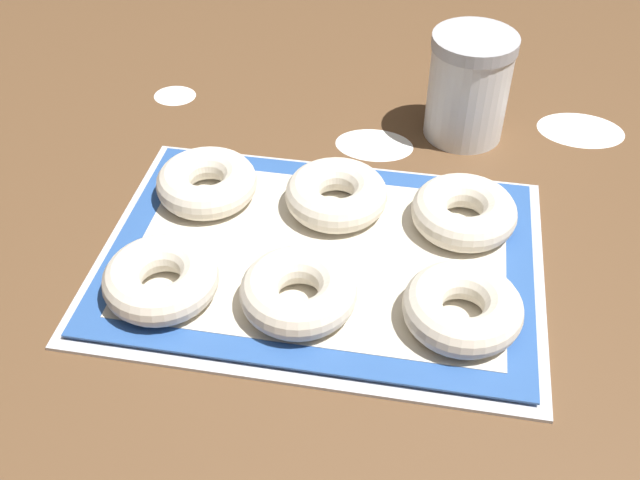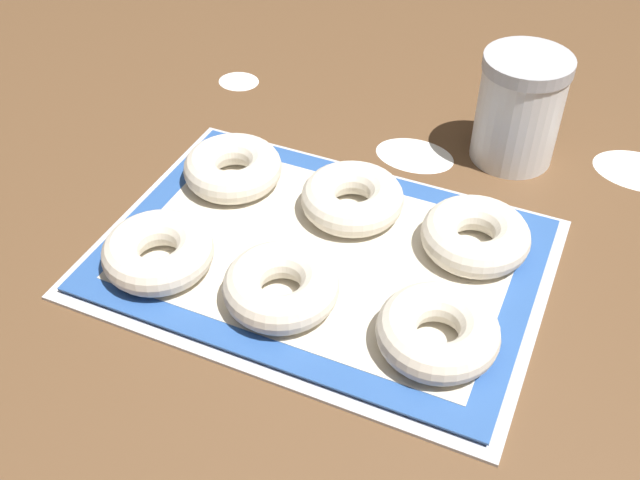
{
  "view_description": "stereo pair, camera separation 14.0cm",
  "coord_description": "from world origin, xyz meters",
  "px_view_note": "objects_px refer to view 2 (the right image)",
  "views": [
    {
      "loc": [
        0.08,
        -0.57,
        0.56
      ],
      "look_at": [
        -0.02,
        -0.0,
        0.03
      ],
      "focal_mm": 42.0,
      "sensor_mm": 36.0,
      "label": 1
    },
    {
      "loc": [
        0.22,
        -0.53,
        0.56
      ],
      "look_at": [
        -0.02,
        -0.0,
        0.03
      ],
      "focal_mm": 42.0,
      "sensor_mm": 36.0,
      "label": 2
    }
  ],
  "objects_px": {
    "bagel_back_left": "(233,168)",
    "bagel_back_center": "(352,198)",
    "bagel_back_right": "(475,236)",
    "flour_canister": "(519,109)",
    "baking_tray": "(320,258)",
    "bagel_front_right": "(438,332)",
    "bagel_front_left": "(158,252)",
    "bagel_front_center": "(281,286)"
  },
  "relations": [
    {
      "from": "bagel_front_center",
      "to": "bagel_back_center",
      "type": "xyz_separation_m",
      "value": [
        0.01,
        0.16,
        0.0
      ]
    },
    {
      "from": "baking_tray",
      "to": "bagel_back_center",
      "type": "relative_size",
      "value": 4.07
    },
    {
      "from": "bagel_front_right",
      "to": "flour_canister",
      "type": "xyz_separation_m",
      "value": [
        -0.01,
        0.34,
        0.04
      ]
    },
    {
      "from": "baking_tray",
      "to": "bagel_back_center",
      "type": "xyz_separation_m",
      "value": [
        0.0,
        0.08,
        0.03
      ]
    },
    {
      "from": "baking_tray",
      "to": "bagel_back_right",
      "type": "bearing_deg",
      "value": 26.38
    },
    {
      "from": "baking_tray",
      "to": "bagel_front_center",
      "type": "distance_m",
      "value": 0.08
    },
    {
      "from": "bagel_front_left",
      "to": "flour_canister",
      "type": "bearing_deg",
      "value": 51.36
    },
    {
      "from": "baking_tray",
      "to": "flour_canister",
      "type": "bearing_deg",
      "value": 62.73
    },
    {
      "from": "bagel_front_right",
      "to": "bagel_back_center",
      "type": "relative_size",
      "value": 1.0
    },
    {
      "from": "baking_tray",
      "to": "bagel_back_left",
      "type": "height_order",
      "value": "bagel_back_left"
    },
    {
      "from": "bagel_back_left",
      "to": "bagel_back_center",
      "type": "bearing_deg",
      "value": 1.76
    },
    {
      "from": "flour_canister",
      "to": "bagel_back_center",
      "type": "bearing_deg",
      "value": -124.97
    },
    {
      "from": "baking_tray",
      "to": "bagel_front_center",
      "type": "xyz_separation_m",
      "value": [
        -0.01,
        -0.08,
        0.03
      ]
    },
    {
      "from": "baking_tray",
      "to": "flour_canister",
      "type": "xyz_separation_m",
      "value": [
        0.14,
        0.27,
        0.07
      ]
    },
    {
      "from": "bagel_front_left",
      "to": "bagel_front_center",
      "type": "relative_size",
      "value": 1.0
    },
    {
      "from": "bagel_front_center",
      "to": "bagel_back_left",
      "type": "xyz_separation_m",
      "value": [
        -0.14,
        0.15,
        0.0
      ]
    },
    {
      "from": "baking_tray",
      "to": "bagel_front_right",
      "type": "relative_size",
      "value": 4.07
    },
    {
      "from": "bagel_back_left",
      "to": "bagel_back_center",
      "type": "height_order",
      "value": "same"
    },
    {
      "from": "bagel_back_right",
      "to": "baking_tray",
      "type": "bearing_deg",
      "value": -153.62
    },
    {
      "from": "baking_tray",
      "to": "bagel_back_right",
      "type": "xyz_separation_m",
      "value": [
        0.15,
        0.07,
        0.03
      ]
    },
    {
      "from": "bagel_back_left",
      "to": "flour_canister",
      "type": "distance_m",
      "value": 0.35
    },
    {
      "from": "bagel_front_left",
      "to": "flour_canister",
      "type": "distance_m",
      "value": 0.46
    },
    {
      "from": "bagel_front_right",
      "to": "bagel_back_right",
      "type": "height_order",
      "value": "same"
    },
    {
      "from": "bagel_back_left",
      "to": "flour_canister",
      "type": "bearing_deg",
      "value": 34.93
    },
    {
      "from": "bagel_back_right",
      "to": "bagel_front_center",
      "type": "bearing_deg",
      "value": -135.77
    },
    {
      "from": "bagel_front_right",
      "to": "bagel_back_center",
      "type": "height_order",
      "value": "same"
    },
    {
      "from": "bagel_back_right",
      "to": "flour_canister",
      "type": "bearing_deg",
      "value": 91.67
    },
    {
      "from": "bagel_front_right",
      "to": "bagel_back_left",
      "type": "distance_m",
      "value": 0.33
    },
    {
      "from": "bagel_front_center",
      "to": "flour_canister",
      "type": "height_order",
      "value": "flour_canister"
    },
    {
      "from": "bagel_back_right",
      "to": "bagel_back_center",
      "type": "bearing_deg",
      "value": 177.73
    },
    {
      "from": "bagel_front_right",
      "to": "flour_canister",
      "type": "relative_size",
      "value": 0.84
    },
    {
      "from": "baking_tray",
      "to": "bagel_back_right",
      "type": "relative_size",
      "value": 4.07
    },
    {
      "from": "baking_tray",
      "to": "bagel_front_right",
      "type": "xyz_separation_m",
      "value": [
        0.15,
        -0.07,
        0.03
      ]
    },
    {
      "from": "bagel_front_left",
      "to": "bagel_back_center",
      "type": "distance_m",
      "value": 0.22
    },
    {
      "from": "bagel_back_center",
      "to": "baking_tray",
      "type": "bearing_deg",
      "value": -93.36
    },
    {
      "from": "bagel_back_left",
      "to": "flour_canister",
      "type": "relative_size",
      "value": 0.84
    },
    {
      "from": "bagel_front_left",
      "to": "bagel_back_right",
      "type": "xyz_separation_m",
      "value": [
        0.29,
        0.16,
        0.0
      ]
    },
    {
      "from": "bagel_front_right",
      "to": "flour_canister",
      "type": "bearing_deg",
      "value": 91.56
    },
    {
      "from": "bagel_back_right",
      "to": "bagel_back_left",
      "type": "bearing_deg",
      "value": 179.8
    },
    {
      "from": "bagel_front_left",
      "to": "bagel_back_left",
      "type": "distance_m",
      "value": 0.16
    },
    {
      "from": "bagel_back_right",
      "to": "flour_canister",
      "type": "relative_size",
      "value": 0.84
    },
    {
      "from": "bagel_front_center",
      "to": "bagel_back_left",
      "type": "bearing_deg",
      "value": 132.22
    }
  ]
}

